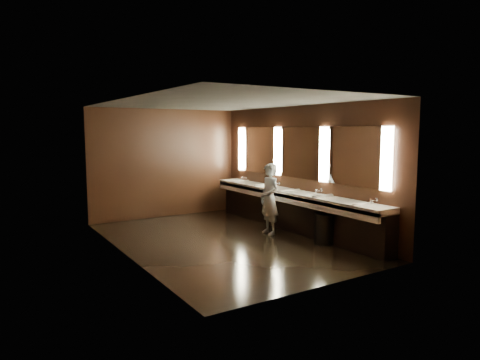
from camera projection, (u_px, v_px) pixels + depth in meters
floor at (224, 241)px, 8.76m from camera, size 6.00×6.00×0.00m
ceiling at (223, 102)px, 8.44m from camera, size 4.00×6.00×0.02m
wall_back at (166, 163)px, 11.12m from camera, size 4.00×0.02×2.80m
wall_front at (329, 190)px, 6.08m from camera, size 4.00×0.02×2.80m
wall_left at (125, 179)px, 7.54m from camera, size 0.02×6.00×2.80m
wall_right at (300, 168)px, 9.66m from camera, size 0.02×6.00×2.80m
sink_counter at (292, 208)px, 9.65m from camera, size 0.55×5.40×1.01m
mirror_band at (299, 153)px, 9.61m from camera, size 0.06×5.03×1.15m
person at (269, 199)px, 9.27m from camera, size 0.40×0.58×1.55m
trash_bin at (324, 229)px, 8.49m from camera, size 0.49×0.49×0.61m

